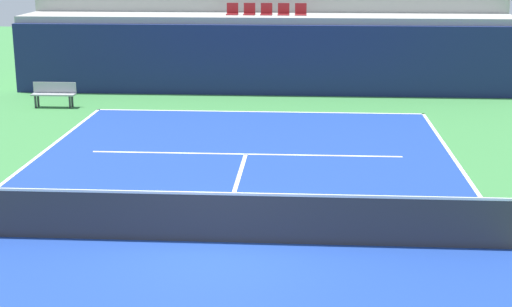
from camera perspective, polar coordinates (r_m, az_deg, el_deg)
ground_plane at (r=14.66m, az=-2.73°, el=-6.50°), size 80.00×80.00×0.00m
court_surface at (r=14.66m, az=-2.73°, el=-6.49°), size 11.00×24.00×0.01m
baseline_far at (r=26.11m, az=0.21°, el=3.07°), size 11.00×0.10×0.00m
service_line_far at (r=20.72m, az=-0.75°, el=-0.05°), size 8.26×0.10×0.00m
centre_service_line at (r=17.66m, az=-1.57°, el=-2.70°), size 0.10×6.40×0.00m
back_wall at (r=29.03m, az=0.60°, el=6.83°), size 18.80×0.30×2.59m
stands_tier_lower at (r=30.35m, az=0.75°, el=7.42°), size 18.80×2.40×2.84m
stands_tier_upper at (r=32.68m, az=0.98°, el=8.81°), size 18.80×2.40×3.82m
seating_row_lower at (r=30.29m, az=0.77°, el=10.33°), size 3.06×0.44×0.44m
tennis_net at (r=14.48m, az=-2.75°, el=-4.63°), size 11.08×0.08×1.07m
player_bench at (r=27.75m, az=-14.54°, el=4.34°), size 1.50×0.40×0.85m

